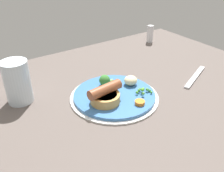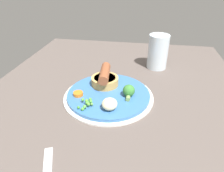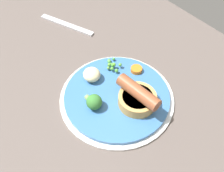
# 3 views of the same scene
# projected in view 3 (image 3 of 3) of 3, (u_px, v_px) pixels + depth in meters

# --- Properties ---
(dining_table) EXTENTS (1.10, 0.80, 0.03)m
(dining_table) POSITION_uv_depth(u_px,v_px,m) (100.00, 93.00, 0.60)
(dining_table) COLOR #564C47
(dining_table) RESTS_ON ground
(dinner_plate) EXTENTS (0.26, 0.26, 0.01)m
(dinner_plate) POSITION_uv_depth(u_px,v_px,m) (117.00, 97.00, 0.57)
(dinner_plate) COLOR silver
(dinner_plate) RESTS_ON dining_table
(sausage_pudding) EXTENTS (0.10, 0.08, 0.05)m
(sausage_pudding) POSITION_uv_depth(u_px,v_px,m) (138.00, 97.00, 0.53)
(sausage_pudding) COLOR tan
(sausage_pudding) RESTS_ON dinner_plate
(pea_pile) EXTENTS (0.05, 0.04, 0.02)m
(pea_pile) POSITION_uv_depth(u_px,v_px,m) (112.00, 65.00, 0.61)
(pea_pile) COLOR #549633
(pea_pile) RESTS_ON dinner_plate
(broccoli_floret_near) EXTENTS (0.05, 0.03, 0.03)m
(broccoli_floret_near) POSITION_uv_depth(u_px,v_px,m) (94.00, 102.00, 0.53)
(broccoli_floret_near) COLOR #387A33
(broccoli_floret_near) RESTS_ON dinner_plate
(potato_chunk_0) EXTENTS (0.05, 0.05, 0.03)m
(potato_chunk_0) POSITION_uv_depth(u_px,v_px,m) (91.00, 75.00, 0.58)
(potato_chunk_0) COLOR beige
(potato_chunk_0) RESTS_ON dinner_plate
(carrot_slice_2) EXTENTS (0.04, 0.04, 0.01)m
(carrot_slice_2) POSITION_uv_depth(u_px,v_px,m) (136.00, 69.00, 0.60)
(carrot_slice_2) COLOR orange
(carrot_slice_2) RESTS_ON dinner_plate
(fork) EXTENTS (0.17, 0.08, 0.01)m
(fork) POSITION_uv_depth(u_px,v_px,m) (67.00, 25.00, 0.74)
(fork) COLOR silver
(fork) RESTS_ON dining_table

